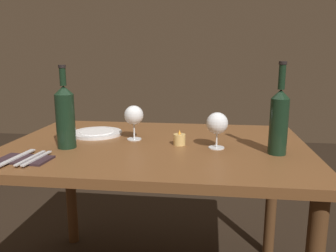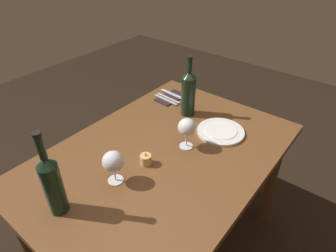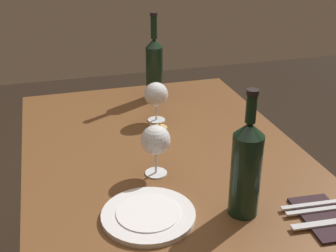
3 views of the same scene
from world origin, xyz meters
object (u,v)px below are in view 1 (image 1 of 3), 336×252
(votive_candle, at_px, (179,140))
(fork_inner, at_px, (31,158))
(wine_glass_left, at_px, (217,124))
(fork_outer, at_px, (37,158))
(table_knife, at_px, (17,157))
(wine_bottle, at_px, (279,120))
(dinner_plate, at_px, (97,133))
(wine_glass_right, at_px, (134,116))
(wine_bottle_second, at_px, (65,116))
(folded_napkin, at_px, (24,159))

(votive_candle, relative_size, fork_inner, 0.37)
(wine_glass_left, distance_m, votive_candle, 0.18)
(fork_outer, relative_size, table_knife, 0.86)
(wine_glass_left, distance_m, wine_bottle, 0.24)
(dinner_plate, xyz_separation_m, table_knife, (0.16, 0.43, 0.00))
(wine_glass_left, bearing_deg, fork_outer, 21.43)
(wine_bottle, bearing_deg, wine_glass_right, -14.11)
(wine_bottle, bearing_deg, fork_inner, 12.53)
(wine_glass_right, bearing_deg, fork_outer, 51.48)
(wine_bottle, xyz_separation_m, votive_candle, (0.39, -0.08, -0.11))
(wine_bottle, distance_m, fork_inner, 0.95)
(wine_bottle_second, height_order, fork_outer, wine_bottle_second)
(wine_bottle, relative_size, table_knife, 1.70)
(wine_glass_left, bearing_deg, wine_glass_right, -14.80)
(wine_bottle, height_order, votive_candle, wine_bottle)
(votive_candle, distance_m, dinner_plate, 0.44)
(wine_bottle, relative_size, folded_napkin, 1.81)
(wine_bottle_second, bearing_deg, votive_candle, -167.92)
(dinner_plate, distance_m, fork_outer, 0.44)
(folded_napkin, bearing_deg, wine_glass_right, -133.12)
(fork_inner, bearing_deg, fork_outer, 180.00)
(folded_napkin, xyz_separation_m, fork_inner, (-0.03, 0.00, 0.01))
(dinner_plate, bearing_deg, wine_bottle_second, 79.27)
(wine_glass_left, relative_size, wine_bottle, 0.42)
(wine_glass_right, bearing_deg, votive_candle, 162.03)
(wine_glass_right, distance_m, folded_napkin, 0.50)
(fork_outer, bearing_deg, dinner_plate, -100.53)
(wine_bottle, distance_m, fork_outer, 0.92)
(wine_glass_right, bearing_deg, table_knife, 44.41)
(folded_napkin, xyz_separation_m, table_knife, (0.03, 0.00, 0.01))
(votive_candle, xyz_separation_m, fork_inner, (0.52, 0.29, -0.01))
(wine_glass_right, distance_m, table_knife, 0.52)
(wine_bottle, distance_m, dinner_plate, 0.85)
(dinner_plate, distance_m, table_knife, 0.46)
(fork_inner, relative_size, table_knife, 0.86)
(wine_bottle_second, bearing_deg, table_knife, 58.68)
(wine_bottle_second, xyz_separation_m, table_knife, (0.11, 0.19, -0.13))
(votive_candle, distance_m, table_knife, 0.65)
(wine_bottle_second, bearing_deg, dinner_plate, -100.73)
(wine_glass_left, relative_size, fork_inner, 0.84)
(wine_glass_left, relative_size, votive_candle, 2.26)
(wine_glass_left, height_order, fork_outer, wine_glass_left)
(votive_candle, height_order, table_knife, votive_candle)
(wine_glass_left, xyz_separation_m, dinner_plate, (0.58, -0.17, -0.10))
(wine_bottle, bearing_deg, folded_napkin, 12.21)
(votive_candle, xyz_separation_m, dinner_plate, (0.42, -0.14, -0.02))
(wine_bottle, xyz_separation_m, fork_outer, (0.89, 0.20, -0.13))
(folded_napkin, distance_m, table_knife, 0.03)
(votive_candle, bearing_deg, fork_inner, 28.70)
(wine_bottle_second, bearing_deg, fork_outer, 79.73)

